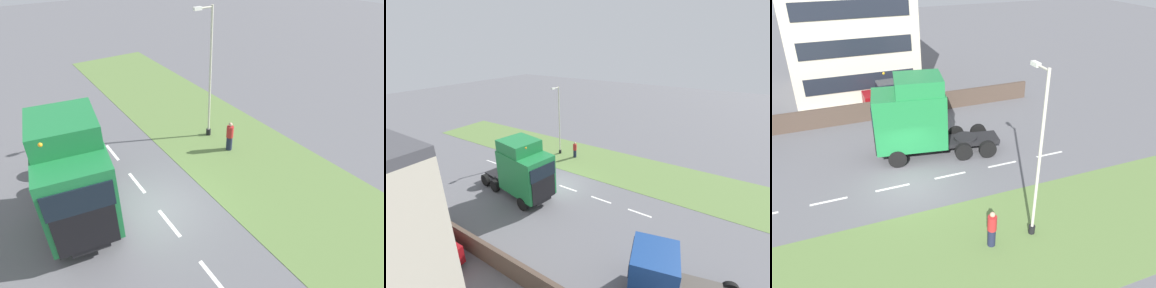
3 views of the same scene
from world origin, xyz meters
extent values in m
plane|color=slate|center=(0.00, 0.00, 0.00)|extent=(120.00, 120.00, 0.00)
cube|color=#607F42|center=(-6.00, 0.00, 0.01)|extent=(7.00, 44.00, 0.01)
cube|color=white|center=(0.00, -8.70, 0.00)|extent=(0.16, 1.80, 0.00)
cube|color=white|center=(0.00, -5.50, 0.00)|extent=(0.16, 1.80, 0.00)
cube|color=white|center=(0.00, -2.30, 0.00)|extent=(0.16, 1.80, 0.00)
cube|color=white|center=(0.00, 0.90, 0.00)|extent=(0.16, 1.80, 0.00)
cube|color=white|center=(0.00, 4.10, 0.00)|extent=(0.16, 1.80, 0.00)
cube|color=black|center=(2.71, -2.55, 0.67)|extent=(2.57, 7.43, 0.24)
cube|color=#1E7A3D|center=(2.98, -0.93, 2.39)|extent=(3.16, 4.38, 3.20)
cube|color=black|center=(3.31, 1.08, 1.68)|extent=(2.14, 0.41, 1.79)
cube|color=black|center=(3.31, 1.08, 3.09)|extent=(2.26, 0.43, 1.02)
cube|color=#1E7A3D|center=(2.88, -1.53, 4.43)|extent=(2.80, 2.97, 0.90)
sphere|color=orange|center=(3.86, 0.14, 4.95)|extent=(0.14, 0.14, 0.14)
cylinder|color=black|center=(2.44, -4.18, 0.85)|extent=(1.60, 1.60, 0.12)
cylinder|color=black|center=(1.98, 0.16, 0.52)|extent=(0.49, 1.08, 1.04)
cylinder|color=black|center=(4.28, -0.22, 0.52)|extent=(0.49, 1.08, 1.04)
cylinder|color=black|center=(1.35, -3.62, 0.52)|extent=(0.49, 1.08, 1.04)
cylinder|color=black|center=(3.65, -4.01, 0.52)|extent=(0.49, 1.08, 1.04)
cylinder|color=black|center=(1.11, -5.07, 0.52)|extent=(0.49, 1.08, 1.04)
cylinder|color=black|center=(3.42, -5.45, 0.52)|extent=(0.49, 1.08, 1.04)
cylinder|color=black|center=(-5.69, -4.08, 0.20)|extent=(0.28, 0.28, 0.40)
cylinder|color=beige|center=(-5.69, -4.08, 3.74)|extent=(0.13, 0.13, 7.48)
cylinder|color=beige|center=(-5.24, -4.08, 7.38)|extent=(0.90, 0.09, 0.09)
cube|color=silver|center=(-4.79, -4.08, 7.38)|extent=(0.44, 0.20, 0.16)
cylinder|color=#1E233D|center=(-5.71, -2.11, 0.42)|extent=(0.34, 0.34, 0.84)
cylinder|color=#B22626|center=(-5.71, -2.11, 1.18)|extent=(0.39, 0.39, 0.67)
sphere|color=tan|center=(-5.71, -2.11, 1.62)|extent=(0.23, 0.23, 0.23)
camera|label=1|loc=(4.53, 9.48, 10.24)|focal=30.00mm
camera|label=2|loc=(15.61, 11.86, 11.73)|focal=24.00mm
camera|label=3|loc=(-16.40, 3.34, 11.31)|focal=35.00mm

